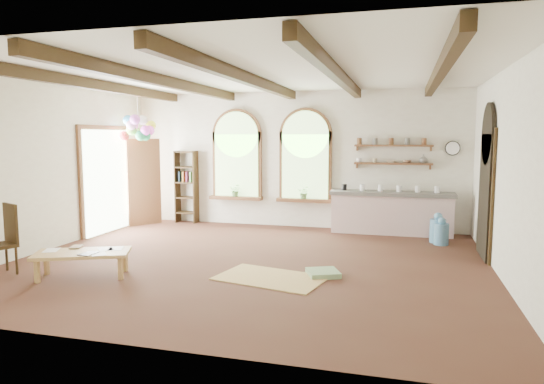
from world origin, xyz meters
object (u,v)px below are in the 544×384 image
(coffee_table, at_px, (82,255))
(side_chair, at_px, (1,254))
(kitchen_counter, at_px, (391,212))
(balloon_cluster, at_px, (138,129))

(coffee_table, distance_m, side_chair, 1.34)
(kitchen_counter, relative_size, side_chair, 2.42)
(coffee_table, height_order, balloon_cluster, balloon_cluster)
(side_chair, height_order, balloon_cluster, balloon_cluster)
(kitchen_counter, bearing_deg, side_chair, -139.83)
(kitchen_counter, relative_size, coffee_table, 1.75)
(kitchen_counter, bearing_deg, coffee_table, -133.79)
(kitchen_counter, distance_m, side_chair, 7.61)
(balloon_cluster, bearing_deg, coffee_table, -72.37)
(coffee_table, xyz_separation_m, balloon_cluster, (-1.21, 3.79, 1.98))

